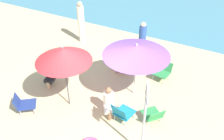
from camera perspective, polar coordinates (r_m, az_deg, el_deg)
name	(u,v)px	position (r m, az deg, el deg)	size (l,w,h in m)	color
ground_plane	(84,108)	(7.90, -6.32, -8.59)	(40.00, 40.00, 0.00)	#CCB789
umbrella_purple	(136,50)	(7.47, 5.55, 4.47)	(2.05, 2.05, 1.87)	silver
umbrella_red	(63,55)	(7.04, -10.96, 3.36)	(1.60, 1.60, 2.06)	#4C4C51
beach_chair_a	(153,115)	(7.37, 9.32, -9.91)	(0.76, 0.75, 0.54)	#33934C
beach_chair_b	(122,113)	(7.23, 2.29, -9.58)	(0.59, 0.69, 0.69)	teal
beach_chair_c	(121,62)	(9.26, 2.04, 1.85)	(0.70, 0.69, 0.64)	red
beach_chair_d	(163,70)	(9.02, 11.43, -0.08)	(0.61, 0.65, 0.60)	#33934C
beach_chair_e	(23,103)	(7.98, -19.42, -7.14)	(0.75, 0.73, 0.60)	navy
person_a	(81,22)	(10.98, -7.02, 10.79)	(0.29, 0.29, 1.83)	silver
person_b	(109,101)	(7.41, -0.75, -6.99)	(0.48, 0.54, 0.92)	silver
person_c	(51,71)	(8.75, -13.67, -0.26)	(0.36, 0.54, 1.00)	black
person_d	(142,42)	(9.53, 6.79, 6.21)	(0.27, 0.27, 1.67)	#2D519E
warning_sign	(145,112)	(5.79, 7.45, -9.44)	(0.22, 0.40, 2.21)	#ADADB2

